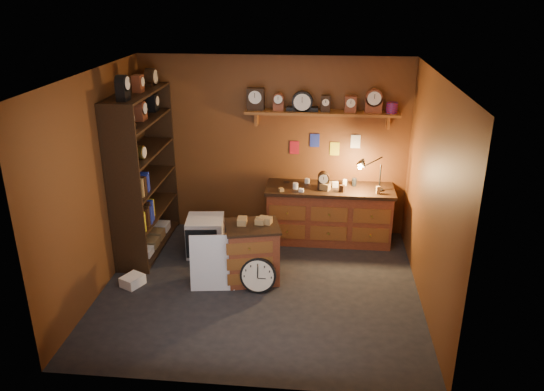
{
  "coord_description": "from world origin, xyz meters",
  "views": [
    {
      "loc": [
        0.73,
        -5.84,
        3.62
      ],
      "look_at": [
        0.12,
        0.35,
        1.14
      ],
      "focal_mm": 35.0,
      "sensor_mm": 36.0,
      "label": 1
    }
  ],
  "objects": [
    {
      "name": "room_shell",
      "position": [
        0.04,
        0.11,
        1.72
      ],
      "size": [
        4.02,
        3.62,
        2.71
      ],
      "color": "brown",
      "rests_on": "ground"
    },
    {
      "name": "mini_fridge",
      "position": [
        -0.9,
        0.88,
        0.27
      ],
      "size": [
        0.57,
        0.59,
        0.54
      ],
      "rotation": [
        0.0,
        0.0,
        0.11
      ],
      "color": "silver",
      "rests_on": "ground"
    },
    {
      "name": "floor",
      "position": [
        0.0,
        0.0,
        0.0
      ],
      "size": [
        4.0,
        4.0,
        0.0
      ],
      "primitive_type": "plane",
      "color": "black",
      "rests_on": "ground"
    },
    {
      "name": "big_round_clock",
      "position": [
        -0.02,
        -0.08,
        0.22
      ],
      "size": [
        0.46,
        0.16,
        0.46
      ],
      "color": "black",
      "rests_on": "ground"
    },
    {
      "name": "white_panel",
      "position": [
        -0.6,
        -0.06,
        0.0
      ],
      "size": [
        0.57,
        0.22,
        0.74
      ],
      "primitive_type": "cube",
      "rotation": [
        -0.17,
        0.0,
        0.13
      ],
      "color": "silver",
      "rests_on": "ground"
    },
    {
      "name": "floor_box_c",
      "position": [
        -0.54,
        1.17,
        0.09
      ],
      "size": [
        0.3,
        0.29,
        0.18
      ],
      "primitive_type": "cube",
      "rotation": [
        0.0,
        0.0,
        0.54
      ],
      "color": "olive",
      "rests_on": "ground"
    },
    {
      "name": "shelving_unit",
      "position": [
        -1.79,
        0.98,
        1.25
      ],
      "size": [
        0.47,
        1.6,
        2.58
      ],
      "color": "black",
      "rests_on": "ground"
    },
    {
      "name": "low_cabinet",
      "position": [
        -0.13,
        0.22,
        0.42
      ],
      "size": [
        0.79,
        0.71,
        0.86
      ],
      "rotation": [
        0.0,
        0.0,
        0.24
      ],
      "color": "brown",
      "rests_on": "ground"
    },
    {
      "name": "floor_box_b",
      "position": [
        -1.65,
        -0.1,
        0.07
      ],
      "size": [
        0.32,
        0.34,
        0.13
      ],
      "primitive_type": "cube",
      "rotation": [
        0.0,
        0.0,
        -0.47
      ],
      "color": "white",
      "rests_on": "ground"
    },
    {
      "name": "workbench",
      "position": [
        0.86,
        1.47,
        0.47
      ],
      "size": [
        1.87,
        0.66,
        1.36
      ],
      "color": "brown",
      "rests_on": "ground"
    },
    {
      "name": "floor_box_a",
      "position": [
        -0.71,
        0.62,
        0.07
      ],
      "size": [
        0.27,
        0.25,
        0.14
      ],
      "primitive_type": "cube",
      "rotation": [
        0.0,
        0.0,
        -0.25
      ],
      "color": "olive",
      "rests_on": "ground"
    }
  ]
}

